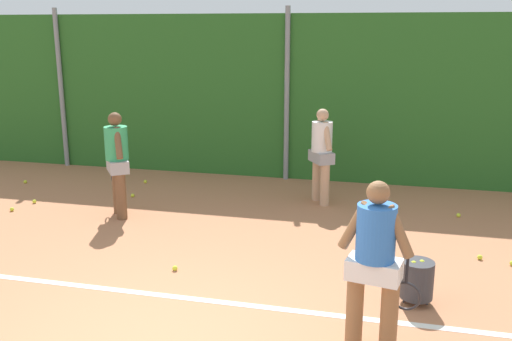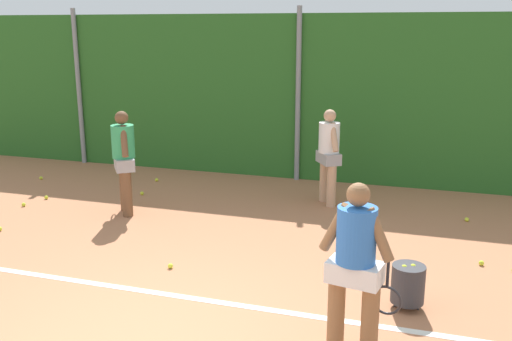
{
  "view_description": "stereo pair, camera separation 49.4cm",
  "coord_description": "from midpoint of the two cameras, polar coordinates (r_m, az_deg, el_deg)",
  "views": [
    {
      "loc": [
        2.05,
        -4.43,
        2.98
      ],
      "look_at": [
        0.22,
        3.05,
        1.03
      ],
      "focal_mm": 39.82,
      "sensor_mm": 36.0,
      "label": 1
    },
    {
      "loc": [
        2.52,
        -4.3,
        2.98
      ],
      "look_at": [
        0.22,
        3.05,
        1.03
      ],
      "focal_mm": 39.82,
      "sensor_mm": 36.0,
      "label": 2
    }
  ],
  "objects": [
    {
      "name": "ground_plane",
      "position": [
        7.36,
        -5.69,
        -9.79
      ],
      "size": [
        26.37,
        26.37,
        0.0
      ],
      "primitive_type": "plane",
      "color": "#B2704C"
    },
    {
      "name": "hedge_fence_backdrop",
      "position": [
        11.34,
        2.02,
        7.3
      ],
      "size": [
        17.14,
        0.25,
        3.24
      ],
      "primitive_type": "cube",
      "color": "#286023",
      "rests_on": "ground_plane"
    },
    {
      "name": "fence_post_left",
      "position": [
        13.1,
        -20.04,
        7.69
      ],
      "size": [
        0.1,
        0.1,
        3.38
      ],
      "primitive_type": "cylinder",
      "color": "gray",
      "rests_on": "ground_plane"
    },
    {
      "name": "fence_post_center",
      "position": [
        11.16,
        1.84,
        7.54
      ],
      "size": [
        0.1,
        0.1,
        3.38
      ],
      "primitive_type": "cylinder",
      "color": "gray",
      "rests_on": "ground_plane"
    },
    {
      "name": "court_baseline_paint",
      "position": [
        6.62,
        -8.24,
        -12.7
      ],
      "size": [
        12.53,
        0.1,
        0.01
      ],
      "primitive_type": "cube",
      "color": "white",
      "rests_on": "ground_plane"
    },
    {
      "name": "player_foreground_near",
      "position": [
        5.29,
        9.24,
        -8.78
      ],
      "size": [
        0.78,
        0.37,
        1.67
      ],
      "rotation": [
        0.0,
        0.0,
        6.09
      ],
      "color": "#8C603D",
      "rests_on": "ground_plane"
    },
    {
      "name": "player_midcourt",
      "position": [
        9.34,
        -15.26,
        1.12
      ],
      "size": [
        0.57,
        0.63,
        1.69
      ],
      "rotation": [
        0.0,
        0.0,
        2.2
      ],
      "color": "brown",
      "rests_on": "ground_plane"
    },
    {
      "name": "player_backcourt_far",
      "position": [
        9.76,
        5.17,
        1.99
      ],
      "size": [
        0.5,
        0.6,
        1.65
      ],
      "rotation": [
        0.0,
        0.0,
        5.29
      ],
      "color": "tan",
      "rests_on": "ground_plane"
    },
    {
      "name": "ball_hopper",
      "position": [
        6.52,
        13.77,
        -10.6
      ],
      "size": [
        0.36,
        0.36,
        0.51
      ],
      "color": "#2D2D33",
      "rests_on": "ground_plane"
    },
    {
      "name": "tennis_ball_0",
      "position": [
        12.12,
        -23.27,
        -1.06
      ],
      "size": [
        0.07,
        0.07,
        0.07
      ],
      "primitive_type": "sphere",
      "color": "#CCDB33",
      "rests_on": "ground_plane"
    },
    {
      "name": "tennis_ball_2",
      "position": [
        7.36,
        -10.09,
        -9.66
      ],
      "size": [
        0.07,
        0.07,
        0.07
      ],
      "primitive_type": "sphere",
      "color": "#CCDB33",
      "rests_on": "ground_plane"
    },
    {
      "name": "tennis_ball_3",
      "position": [
        8.04,
        19.94,
        -8.22
      ],
      "size": [
        0.07,
        0.07,
        0.07
      ],
      "primitive_type": "sphere",
      "color": "#CCDB33",
      "rests_on": "ground_plane"
    },
    {
      "name": "tennis_ball_4",
      "position": [
        10.41,
        -24.59,
        -3.58
      ],
      "size": [
        0.07,
        0.07,
        0.07
      ],
      "primitive_type": "sphere",
      "color": "#CCDB33",
      "rests_on": "ground_plane"
    },
    {
      "name": "tennis_ball_6",
      "position": [
        11.41,
        -12.29,
        -1.11
      ],
      "size": [
        0.07,
        0.07,
        0.07
      ],
      "primitive_type": "sphere",
      "color": "#CCDB33",
      "rests_on": "ground_plane"
    },
    {
      "name": "tennis_ball_7",
      "position": [
        10.53,
        -13.61,
        -2.47
      ],
      "size": [
        0.07,
        0.07,
        0.07
      ],
      "primitive_type": "sphere",
      "color": "#CCDB33",
      "rests_on": "ground_plane"
    },
    {
      "name": "tennis_ball_9",
      "position": [
        10.71,
        -22.62,
        -2.9
      ],
      "size": [
        0.07,
        0.07,
        0.07
      ],
      "primitive_type": "sphere",
      "color": "#CCDB33",
      "rests_on": "ground_plane"
    },
    {
      "name": "tennis_ball_11",
      "position": [
        9.67,
        18.31,
        -4.3
      ],
      "size": [
        0.07,
        0.07,
        0.07
      ],
      "primitive_type": "sphere",
      "color": "#CCDB33",
      "rests_on": "ground_plane"
    },
    {
      "name": "tennis_ball_12",
      "position": [
        7.99,
        22.74,
        -8.61
      ],
      "size": [
        0.07,
        0.07,
        0.07
      ],
      "primitive_type": "sphere",
      "color": "#CCDB33",
      "rests_on": "ground_plane"
    }
  ]
}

